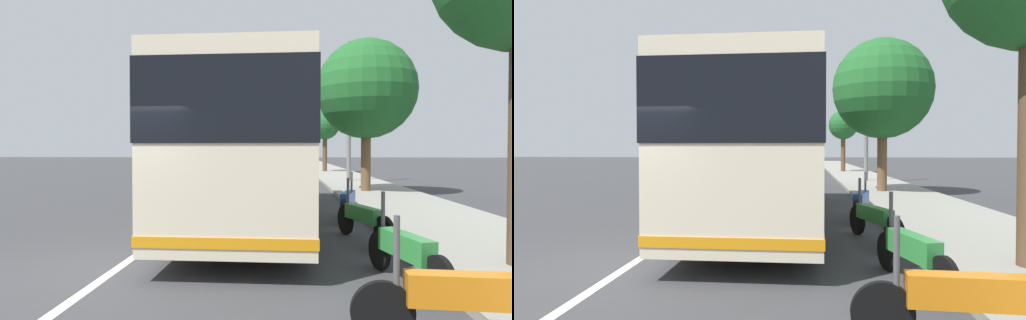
# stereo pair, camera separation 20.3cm
# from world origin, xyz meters

# --- Properties ---
(ground_plane) EXTENTS (220.00, 220.00, 0.00)m
(ground_plane) POSITION_xyz_m (0.00, 0.00, 0.00)
(ground_plane) COLOR #38383A
(sidewalk_curb) EXTENTS (110.00, 3.60, 0.14)m
(sidewalk_curb) POSITION_xyz_m (10.00, -6.56, 0.07)
(sidewalk_curb) COLOR gray
(sidewalk_curb) RESTS_ON ground
(lane_divider_line) EXTENTS (110.00, 0.16, 0.01)m
(lane_divider_line) POSITION_xyz_m (10.00, 0.00, 0.00)
(lane_divider_line) COLOR silver
(lane_divider_line) RESTS_ON ground
(coach_bus) EXTENTS (11.53, 2.81, 3.49)m
(coach_bus) POSITION_xyz_m (5.09, -1.91, 2.04)
(coach_bus) COLOR beige
(coach_bus) RESTS_ON ground
(motorcycle_nearest_curb) EXTENTS (0.32, 2.33, 1.26)m
(motorcycle_nearest_curb) POSITION_xyz_m (-2.31, -4.45, 0.47)
(motorcycle_nearest_curb) COLOR black
(motorcycle_nearest_curb) RESTS_ON ground
(motorcycle_by_tree) EXTENTS (2.08, 0.64, 1.25)m
(motorcycle_by_tree) POSITION_xyz_m (-0.35, -4.35, 0.46)
(motorcycle_by_tree) COLOR black
(motorcycle_by_tree) RESTS_ON ground
(motorcycle_far_end) EXTENTS (2.18, 0.79, 1.28)m
(motorcycle_far_end) POSITION_xyz_m (2.47, -4.27, 0.47)
(motorcycle_far_end) COLOR black
(motorcycle_far_end) RESTS_ON ground
(motorcycle_mid_row) EXTENTS (2.31, 0.73, 1.27)m
(motorcycle_mid_row) POSITION_xyz_m (5.28, -4.38, 0.49)
(motorcycle_mid_row) COLOR black
(motorcycle_mid_row) RESTS_ON ground
(car_ahead_same_lane) EXTENTS (4.01, 2.03, 1.35)m
(car_ahead_same_lane) POSITION_xyz_m (16.15, -2.10, 0.65)
(car_ahead_same_lane) COLOR black
(car_ahead_same_lane) RESTS_ON ground
(car_oncoming) EXTENTS (4.44, 2.08, 1.53)m
(car_oncoming) POSITION_xyz_m (37.32, 1.53, 0.71)
(car_oncoming) COLOR red
(car_oncoming) RESTS_ON ground
(car_side_street) EXTENTS (4.12, 2.06, 1.44)m
(car_side_street) POSITION_xyz_m (49.71, -1.61, 0.69)
(car_side_street) COLOR silver
(car_side_street) RESTS_ON ground
(roadside_tree_mid_block) EXTENTS (4.29, 4.29, 6.68)m
(roadside_tree_mid_block) POSITION_xyz_m (12.29, -6.15, 4.52)
(roadside_tree_mid_block) COLOR brown
(roadside_tree_mid_block) RESTS_ON ground
(roadside_tree_far_block) EXTENTS (2.44, 2.44, 5.25)m
(roadside_tree_far_block) POSITION_xyz_m (29.70, -5.99, 3.95)
(roadside_tree_far_block) COLOR brown
(roadside_tree_far_block) RESTS_ON ground
(utility_pole) EXTENTS (0.24, 0.24, 8.22)m
(utility_pole) POSITION_xyz_m (18.78, -6.37, 4.11)
(utility_pole) COLOR slate
(utility_pole) RESTS_ON ground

